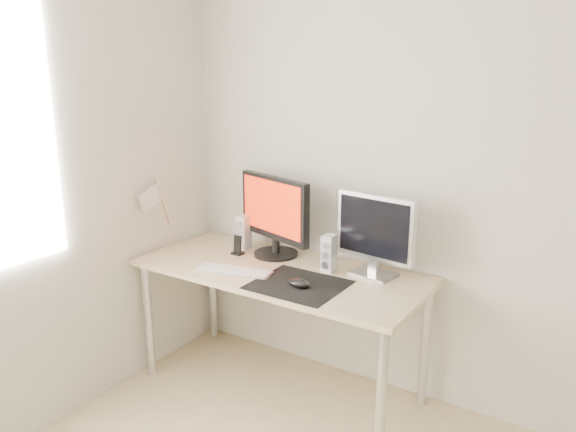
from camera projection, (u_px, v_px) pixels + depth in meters
The scene contains 11 objects.
wall_back at pixel (480, 182), 2.73m from camera, with size 3.50×3.50×0.00m, color silver.
mousepad at pixel (298, 285), 2.83m from camera, with size 0.45×0.40×0.00m, color black.
mouse at pixel (299, 283), 2.79m from camera, with size 0.12×0.07×0.04m, color black.
desk at pixel (280, 282), 3.08m from camera, with size 1.60×0.70×0.73m.
main_monitor at pixel (274, 213), 3.20m from camera, with size 0.54×0.32×0.47m.
second_monitor at pixel (375, 232), 2.89m from camera, with size 0.45×0.19×0.43m.
speaker_left at pixel (244, 232), 3.38m from camera, with size 0.06×0.08×0.20m.
speaker_right at pixel (329, 253), 2.99m from camera, with size 0.06×0.08×0.20m.
keyboard at pixel (234, 271), 3.01m from camera, with size 0.44×0.21×0.02m.
phone_dock at pixel (238, 249), 3.28m from camera, with size 0.06×0.05×0.11m.
pennant at pixel (154, 199), 3.27m from camera, with size 0.01×0.23×0.29m.
Camera 1 is at (0.67, -1.01, 1.80)m, focal length 35.00 mm.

